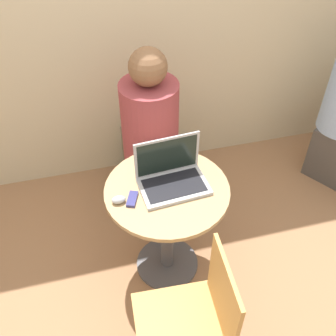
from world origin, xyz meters
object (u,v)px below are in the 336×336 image
person_seated (150,143)px  cell_phone (132,199)px  laptop (172,176)px  chair_empty (193,323)px

person_seated → cell_phone: bearing=-109.3°
laptop → person_seated: bearing=89.6°
laptop → person_seated: 0.64m
laptop → chair_empty: size_ratio=0.44×
chair_empty → person_seated: (0.07, 1.26, 0.06)m
cell_phone → person_seated: person_seated is taller
chair_empty → cell_phone: bearing=104.9°
cell_phone → person_seated: 0.73m
laptop → chair_empty: 0.74m
laptop → person_seated: size_ratio=0.30×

